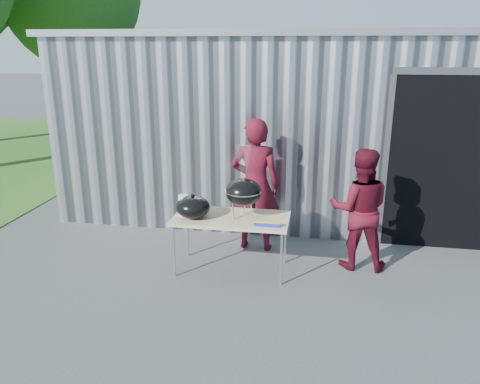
% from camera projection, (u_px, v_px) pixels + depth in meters
% --- Properties ---
extents(ground, '(80.00, 80.00, 0.00)m').
position_uv_depth(ground, '(223.00, 285.00, 5.87)').
color(ground, '#3F3F42').
extents(building, '(8.20, 6.20, 3.10)m').
position_uv_depth(building, '(311.00, 113.00, 9.57)').
color(building, '#B8BDC5').
rests_on(building, ground).
extents(folding_table, '(1.50, 0.75, 0.75)m').
position_uv_depth(folding_table, '(231.00, 220.00, 6.08)').
color(folding_table, tan).
rests_on(folding_table, ground).
extents(kettle_grill, '(0.47, 0.47, 0.94)m').
position_uv_depth(kettle_grill, '(243.00, 187.00, 5.93)').
color(kettle_grill, black).
rests_on(kettle_grill, folding_table).
extents(grill_lid, '(0.44, 0.44, 0.32)m').
position_uv_depth(grill_lid, '(193.00, 207.00, 6.01)').
color(grill_lid, black).
rests_on(grill_lid, folding_table).
extents(paper_towels, '(0.12, 0.12, 0.28)m').
position_uv_depth(paper_towels, '(183.00, 205.00, 6.08)').
color(paper_towels, white).
rests_on(paper_towels, folding_table).
extents(white_tub, '(0.20, 0.15, 0.10)m').
position_uv_depth(white_tub, '(195.00, 205.00, 6.36)').
color(white_tub, white).
rests_on(white_tub, folding_table).
extents(foil_box, '(0.32, 0.05, 0.06)m').
position_uv_depth(foil_box, '(267.00, 224.00, 5.74)').
color(foil_box, '#1C24BB').
rests_on(foil_box, folding_table).
extents(person_cook, '(0.72, 0.48, 1.93)m').
position_uv_depth(person_cook, '(255.00, 185.00, 6.69)').
color(person_cook, '#490B18').
rests_on(person_cook, ground).
extents(person_bystander, '(0.80, 0.62, 1.64)m').
position_uv_depth(person_bystander, '(360.00, 209.00, 6.15)').
color(person_bystander, '#490B18').
rests_on(person_bystander, ground).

